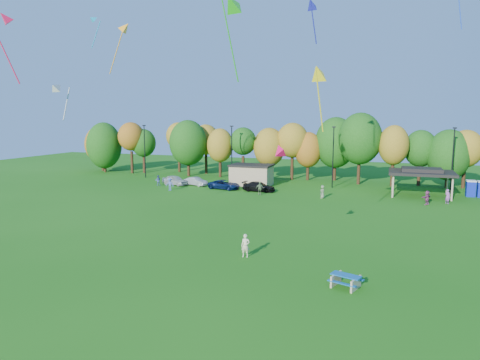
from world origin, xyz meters
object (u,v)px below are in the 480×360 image
(picnic_table, at_px, (346,280))
(car_b, at_px, (196,181))
(car_d, at_px, (259,187))
(car_a, at_px, (175,180))
(car_c, at_px, (224,185))
(kite_flyer, at_px, (245,246))

(picnic_table, distance_m, car_b, 41.69)
(car_b, distance_m, car_d, 10.75)
(car_a, bearing_deg, car_d, -78.25)
(car_b, relative_size, car_c, 0.82)
(car_a, xyz_separation_m, car_d, (13.92, -1.20, -0.07))
(car_a, xyz_separation_m, car_c, (8.58, -0.99, -0.09))
(picnic_table, xyz_separation_m, car_d, (-15.02, 31.12, 0.22))
(picnic_table, height_order, car_b, car_b)
(kite_flyer, distance_m, car_a, 35.88)
(car_a, height_order, car_c, car_a)
(car_c, bearing_deg, car_b, 82.42)
(car_d, bearing_deg, car_a, 88.12)
(kite_flyer, height_order, car_a, kite_flyer)
(car_c, bearing_deg, car_a, 92.13)
(picnic_table, relative_size, kite_flyer, 1.24)
(kite_flyer, height_order, car_d, kite_flyer)
(car_a, xyz_separation_m, car_b, (3.31, 0.55, -0.10))
(picnic_table, height_order, car_d, car_d)
(picnic_table, xyz_separation_m, kite_flyer, (-7.73, 3.39, 0.43))
(car_b, bearing_deg, car_a, 117.02)
(kite_flyer, bearing_deg, picnic_table, -32.46)
(picnic_table, relative_size, car_b, 0.56)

